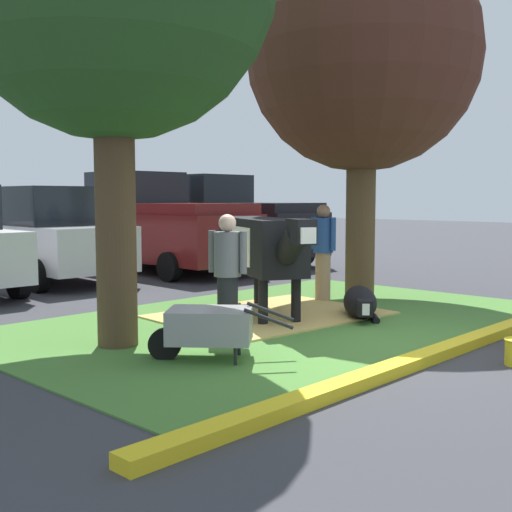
% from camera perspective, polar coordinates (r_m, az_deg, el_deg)
% --- Properties ---
extents(ground_plane, '(80.00, 80.00, 0.00)m').
position_cam_1_polar(ground_plane, '(8.13, 9.79, -7.64)').
color(ground_plane, '#38383D').
extents(grass_island, '(8.20, 5.11, 0.02)m').
position_cam_1_polar(grass_island, '(9.49, 2.42, -5.65)').
color(grass_island, '#477A33').
rests_on(grass_island, ground).
extents(curb_yellow, '(9.40, 0.24, 0.12)m').
position_cam_1_polar(curb_yellow, '(8.01, 17.29, -7.55)').
color(curb_yellow, yellow).
rests_on(curb_yellow, ground).
extents(hay_bedding, '(3.40, 2.68, 0.04)m').
position_cam_1_polar(hay_bedding, '(9.81, 1.27, -5.21)').
color(hay_bedding, tan).
rests_on(hay_bedding, ground).
extents(shade_tree_right, '(4.07, 4.07, 6.31)m').
position_cam_1_polar(shade_tree_right, '(11.94, 9.37, 16.97)').
color(shade_tree_right, brown).
rests_on(shade_tree_right, ground).
extents(cow_holstein, '(1.87, 2.90, 1.52)m').
position_cam_1_polar(cow_holstein, '(9.70, 0.59, 0.89)').
color(cow_holstein, black).
rests_on(cow_holstein, ground).
extents(calf_lying, '(1.20, 1.10, 0.48)m').
position_cam_1_polar(calf_lying, '(9.73, 9.15, -4.08)').
color(calf_lying, black).
rests_on(calf_lying, ground).
extents(person_handler, '(0.34, 0.53, 1.67)m').
position_cam_1_polar(person_handler, '(11.12, 5.92, 0.55)').
color(person_handler, '#9E7F5B').
rests_on(person_handler, ground).
extents(person_visitor_near, '(0.34, 0.51, 1.58)m').
position_cam_1_polar(person_visitor_near, '(8.11, -2.52, -1.52)').
color(person_visitor_near, black).
rests_on(person_visitor_near, ground).
extents(wheelbarrow, '(1.29, 1.41, 0.63)m').
position_cam_1_polar(wheelbarrow, '(7.13, -4.28, -6.20)').
color(wheelbarrow, gray).
rests_on(wheelbarrow, ground).
extents(sedan_blue, '(2.14, 4.46, 2.02)m').
position_cam_1_polar(sedan_blue, '(14.50, -17.92, 1.72)').
color(sedan_blue, silver).
rests_on(sedan_blue, ground).
extents(pickup_truck_maroon, '(2.36, 5.46, 2.42)m').
position_cam_1_polar(pickup_truck_maroon, '(15.93, -8.77, 2.66)').
color(pickup_truck_maroon, maroon).
rests_on(pickup_truck_maroon, ground).
extents(pickup_truck_black, '(2.36, 5.46, 2.42)m').
position_cam_1_polar(pickup_truck_black, '(17.77, -2.42, 2.97)').
color(pickup_truck_black, black).
rests_on(pickup_truck_black, ground).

